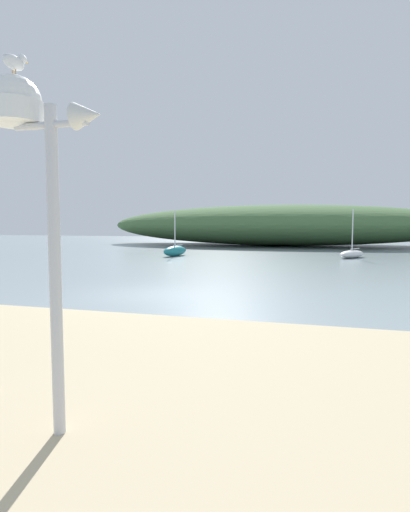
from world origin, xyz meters
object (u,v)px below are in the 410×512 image
Objects in this scene: sailboat_east_reach at (352,254)px; seagull_on_radar at (15,62)px; mast_structure at (27,136)px; sailboat_far_left at (175,251)px.

seagull_on_radar is at bearing -100.82° from sailboat_east_reach.
mast_structure reaches higher than sailboat_far_left.
mast_structure is at bearing -7.54° from seagull_on_radar.
mast_structure is at bearing -73.18° from sailboat_far_left.
sailboat_east_reach is at bearing 8.43° from sailboat_far_left.
seagull_on_radar is 0.10× the size of sailboat_east_reach.
sailboat_far_left is at bearing -171.57° from sailboat_east_reach.
sailboat_east_reach is (4.94, 26.53, -2.94)m from mast_structure.
sailboat_far_left is (-7.33, 24.67, -3.57)m from seagull_on_radar.
sailboat_east_reach is at bearing 79.46° from mast_structure.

